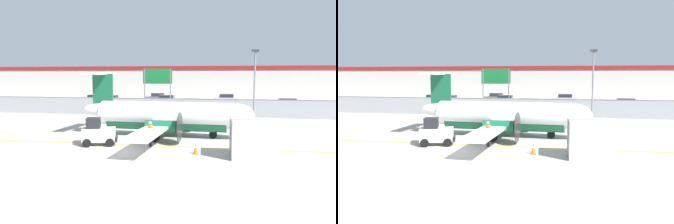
% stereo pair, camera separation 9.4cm
% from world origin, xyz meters
% --- Properties ---
extents(ground_plane, '(140.00, 140.00, 0.01)m').
position_xyz_m(ground_plane, '(0.00, 2.00, 0.00)').
color(ground_plane, '#ADA89E').
extents(perimeter_fence, '(98.00, 0.10, 2.10)m').
position_xyz_m(perimeter_fence, '(0.00, 18.00, 1.12)').
color(perimeter_fence, gray).
rests_on(perimeter_fence, ground).
extents(parking_lot_strip, '(98.00, 17.00, 0.12)m').
position_xyz_m(parking_lot_strip, '(0.00, 29.50, 0.06)').
color(parking_lot_strip, '#38383A').
rests_on(parking_lot_strip, ground).
extents(background_building, '(91.00, 8.10, 6.50)m').
position_xyz_m(background_building, '(0.00, 47.99, 3.26)').
color(background_building, beige).
rests_on(background_building, ground).
extents(commuter_airplane, '(13.60, 16.07, 4.92)m').
position_xyz_m(commuter_airplane, '(1.56, 5.51, 1.60)').
color(commuter_airplane, white).
rests_on(commuter_airplane, ground).
extents(baggage_tug, '(2.54, 1.90, 1.88)m').
position_xyz_m(baggage_tug, '(-2.63, 1.61, 0.86)').
color(baggage_tug, silver).
rests_on(baggage_tug, ground).
extents(ground_crew_worker, '(0.43, 0.54, 1.70)m').
position_xyz_m(ground_crew_worker, '(0.95, 1.78, 0.95)').
color(ground_crew_worker, '#191E4C').
rests_on(ground_crew_worker, ground).
extents(cargo_container, '(2.52, 2.14, 2.20)m').
position_xyz_m(cargo_container, '(7.35, -0.07, 1.10)').
color(cargo_container, '#B7BCC1').
rests_on(cargo_container, ground).
extents(traffic_cone_near_left, '(0.36, 0.36, 0.64)m').
position_xyz_m(traffic_cone_near_left, '(4.10, 0.22, 0.31)').
color(traffic_cone_near_left, orange).
rests_on(traffic_cone_near_left, ground).
extents(traffic_cone_near_right, '(0.36, 0.36, 0.64)m').
position_xyz_m(traffic_cone_near_right, '(-3.39, 5.12, 0.31)').
color(traffic_cone_near_right, orange).
rests_on(traffic_cone_near_right, ground).
extents(parked_car_0, '(4.36, 2.37, 1.58)m').
position_xyz_m(parked_car_0, '(-13.97, 29.40, 0.89)').
color(parked_car_0, gray).
rests_on(parked_car_0, parking_lot_strip).
extents(parked_car_1, '(4.21, 2.02, 1.58)m').
position_xyz_m(parked_car_1, '(-11.41, 28.65, 0.89)').
color(parked_car_1, navy).
rests_on(parked_car_1, parking_lot_strip).
extents(parked_car_2, '(4.36, 2.36, 1.58)m').
position_xyz_m(parked_car_2, '(-5.62, 35.74, 0.89)').
color(parked_car_2, slate).
rests_on(parked_car_2, parking_lot_strip).
extents(parked_car_3, '(4.21, 2.03, 1.58)m').
position_xyz_m(parked_car_3, '(-3.11, 30.47, 0.89)').
color(parked_car_3, silver).
rests_on(parked_car_3, parking_lot_strip).
extents(parked_car_4, '(4.35, 2.33, 1.58)m').
position_xyz_m(parked_car_4, '(1.47, 23.54, 0.89)').
color(parked_car_4, navy).
rests_on(parked_car_4, parking_lot_strip).
extents(parked_car_5, '(4.28, 2.18, 1.58)m').
position_xyz_m(parked_car_5, '(6.17, 34.90, 0.89)').
color(parked_car_5, silver).
rests_on(parked_car_5, parking_lot_strip).
extents(parked_car_6, '(4.29, 2.19, 1.58)m').
position_xyz_m(parked_car_6, '(10.26, 23.10, 0.89)').
color(parked_car_6, black).
rests_on(parked_car_6, parking_lot_strip).
extents(parked_car_7, '(4.30, 2.22, 1.58)m').
position_xyz_m(parked_car_7, '(14.08, 26.13, 0.89)').
color(parked_car_7, gray).
rests_on(parked_car_7, parking_lot_strip).
extents(apron_light_pole, '(0.70, 0.30, 7.27)m').
position_xyz_m(apron_light_pole, '(8.71, 14.76, 4.30)').
color(apron_light_pole, slate).
rests_on(apron_light_pole, ground).
extents(highway_sign, '(3.60, 0.14, 5.50)m').
position_xyz_m(highway_sign, '(-2.31, 20.02, 4.14)').
color(highway_sign, slate).
rests_on(highway_sign, ground).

